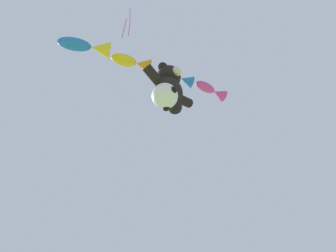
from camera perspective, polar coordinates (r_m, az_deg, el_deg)
The scene contains 7 objects.
teddy_bear_kite at distance 12.66m, azimuth 0.17°, elevation 6.81°, with size 2.51×1.11×2.55m.
soccer_ball_kite at distance 11.32m, azimuth -0.50°, elevation 5.21°, with size 1.00×1.00×0.92m.
fish_kite_magenta at distance 16.73m, azimuth 7.69°, elevation 6.15°, with size 1.76×0.96×0.61m.
fish_kite_tangerine at distance 16.15m, azimuth 1.89°, elevation 8.41°, with size 1.74×1.14×0.59m.
fish_kite_goldfin at distance 15.64m, azimuth -6.01°, elevation 10.95°, with size 1.92×1.45×0.71m.
fish_kite_cobalt at distance 15.30m, azimuth -13.85°, elevation 13.29°, with size 2.28×1.83×0.75m.
diamond_kite at distance 14.17m, azimuth -6.85°, elevation 17.75°, with size 0.55×0.69×2.44m.
Camera 1 is at (-6.23, 1.50, 1.75)m, focal length 35.00 mm.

